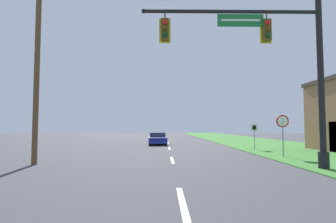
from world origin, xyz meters
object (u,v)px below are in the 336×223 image
signal_mast (278,62)px  route_sign_post (254,131)px  car_ahead (157,139)px  stop_sign (283,126)px  utility_pole_near (37,62)px

signal_mast → route_sign_post: size_ratio=3.97×
car_ahead → stop_sign: 14.20m
stop_sign → utility_pole_near: size_ratio=0.26×
car_ahead → route_sign_post: 10.28m
signal_mast → stop_sign: signal_mast is taller
car_ahead → route_sign_post: size_ratio=2.19×
stop_sign → route_sign_post: bearing=88.6°
car_ahead → stop_sign: (7.88, -11.75, 1.26)m
signal_mast → car_ahead: (-5.68, 16.28, -4.04)m
signal_mast → route_sign_post: 10.64m
utility_pole_near → stop_sign: bearing=12.6°
stop_sign → route_sign_post: size_ratio=1.23×
utility_pole_near → route_sign_post: bearing=31.7°
signal_mast → stop_sign: 5.76m
car_ahead → utility_pole_near: (-5.52, -14.75, 4.39)m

